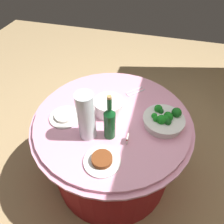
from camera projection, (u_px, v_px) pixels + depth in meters
ground_plane at (112, 170)px, 2.02m from camera, size 6.00×6.00×0.00m
buffet_table at (112, 147)px, 1.76m from camera, size 1.16×1.16×0.74m
broccoli_bowl at (164, 120)px, 1.42m from camera, size 0.28×0.28×0.12m
plate_stack at (109, 106)px, 1.51m from camera, size 0.21×0.21×0.10m
wine_bottle at (110, 122)px, 1.29m from camera, size 0.07×0.07×0.34m
decorative_fruit_vase at (86, 118)px, 1.27m from camera, size 0.11×0.11×0.34m
serving_tongs at (135, 92)px, 1.69m from camera, size 0.15×0.14×0.01m
food_plate_rice at (65, 116)px, 1.49m from camera, size 0.22×0.22×0.03m
food_plate_stir_fry at (102, 160)px, 1.23m from camera, size 0.22×0.22×0.04m
label_placard_front at (128, 139)px, 1.32m from camera, size 0.05×0.01×0.05m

